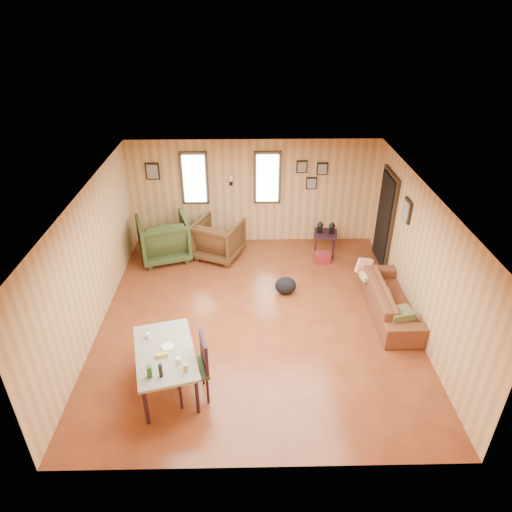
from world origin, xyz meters
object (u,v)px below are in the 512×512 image
(sofa, at_px, (394,295))
(side_table, at_px, (326,232))
(recliner_green, at_px, (163,236))
(end_table, at_px, (184,239))
(dining_table, at_px, (165,355))
(recliner_brown, at_px, (218,237))

(sofa, height_order, side_table, sofa)
(side_table, bearing_deg, recliner_green, -178.11)
(end_table, distance_m, dining_table, 4.03)
(sofa, height_order, recliner_brown, recliner_brown)
(end_table, relative_size, side_table, 0.83)
(recliner_green, distance_m, side_table, 3.53)
(recliner_brown, height_order, recliner_green, recliner_green)
(end_table, bearing_deg, dining_table, -86.91)
(side_table, bearing_deg, sofa, -68.06)
(recliner_brown, distance_m, dining_table, 3.93)
(sofa, xyz_separation_m, recliner_green, (-4.43, 2.12, 0.13))
(recliner_green, bearing_deg, end_table, -177.86)
(side_table, bearing_deg, end_table, 179.35)
(end_table, bearing_deg, recliner_green, -160.18)
(sofa, xyz_separation_m, recliner_brown, (-3.25, 2.15, 0.07))
(recliner_brown, relative_size, side_table, 1.19)
(sofa, xyz_separation_m, dining_table, (-3.80, -1.74, 0.23))
(side_table, bearing_deg, recliner_brown, -177.89)
(recliner_green, bearing_deg, dining_table, 81.70)
(dining_table, bearing_deg, sofa, 10.15)
(recliner_brown, relative_size, end_table, 1.44)
(sofa, height_order, end_table, sofa)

